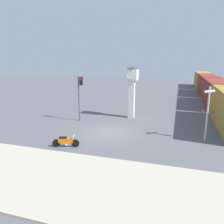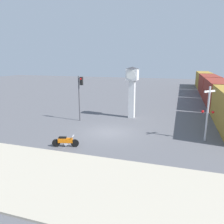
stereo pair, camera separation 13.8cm
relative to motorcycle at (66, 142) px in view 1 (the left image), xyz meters
name	(u,v)px [view 1 (the left image)]	position (x,y,z in m)	size (l,w,h in m)	color
ground_plane	(109,132)	(1.94, 3.99, -0.41)	(120.00, 120.00, 0.00)	#56565B
sidewalk_strip	(61,179)	(1.94, -4.00, -0.36)	(36.00, 6.00, 0.10)	#B2A893
motorcycle	(66,142)	(0.00, 0.00, 0.00)	(1.87, 0.67, 0.84)	black
clock_tower	(132,85)	(2.68, 9.43, 3.14)	(1.39, 1.39, 5.36)	white
freight_train	(211,88)	(12.30, 24.72, 1.29)	(2.80, 42.70, 3.40)	olive
traffic_light	(80,90)	(-1.94, 6.66, 2.69)	(0.50, 0.35, 4.53)	#47474C
railroad_crossing_signal	(208,112)	(9.56, 4.28, 1.86)	(0.90, 0.82, 4.17)	#B7B7BC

